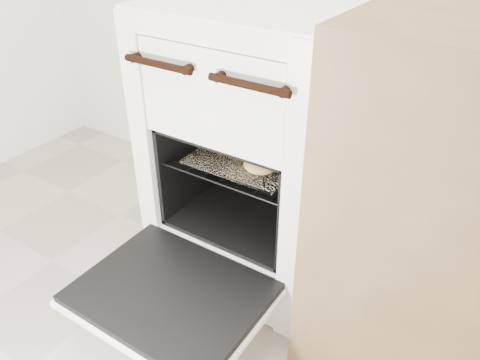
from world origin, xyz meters
name	(u,v)px	position (x,y,z in m)	size (l,w,h in m)	color
stove	(264,148)	(-0.04, 1.17, 0.45)	(0.60, 0.66, 0.92)	white
oven_door	(171,295)	(-0.04, 0.66, 0.20)	(0.54, 0.42, 0.04)	black
oven_rack	(253,156)	(-0.04, 1.10, 0.45)	(0.43, 0.42, 0.01)	black
foil_sheet	(250,157)	(-0.04, 1.08, 0.45)	(0.34, 0.30, 0.01)	white
baked_rolls	(251,145)	(-0.06, 1.11, 0.48)	(0.31, 0.27, 0.05)	tan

